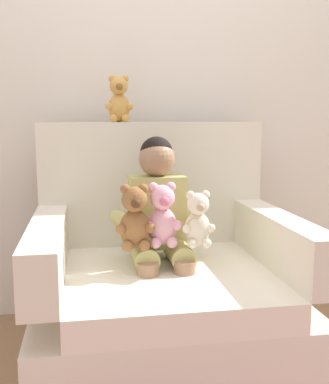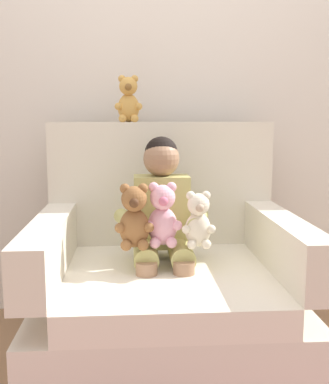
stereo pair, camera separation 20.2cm
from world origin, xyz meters
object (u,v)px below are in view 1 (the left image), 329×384
(armchair, at_px, (164,288))
(seated_child, at_px, (159,217))
(plush_brown, at_px, (135,219))
(plush_honey_on_backrest, at_px, (119,100))
(plush_pink, at_px, (162,216))
(plush_cream, at_px, (198,220))

(armchair, height_order, seated_child, armchair)
(plush_brown, bearing_deg, plush_honey_on_backrest, 114.98)
(plush_pink, bearing_deg, plush_brown, -148.62)
(seated_child, distance_m, plush_cream, 0.21)
(plush_pink, distance_m, plush_honey_on_backrest, 0.71)
(plush_honey_on_backrest, bearing_deg, plush_brown, -74.17)
(plush_pink, xyz_separation_m, plush_honey_on_backrest, (-0.15, 0.47, 0.51))
(plush_pink, bearing_deg, plush_cream, 5.90)
(armchair, relative_size, plush_honey_on_backrest, 4.84)
(plush_brown, xyz_separation_m, plush_honey_on_backrest, (-0.02, 0.50, 0.52))
(armchair, height_order, plush_cream, armchair)
(armchair, bearing_deg, plush_cream, -42.02)
(armchair, distance_m, plush_brown, 0.40)
(armchair, bearing_deg, plush_pink, -103.75)
(armchair, bearing_deg, plush_brown, -141.16)
(seated_child, relative_size, plush_pink, 2.92)
(armchair, bearing_deg, plush_honey_on_backrest, 113.49)
(plush_pink, height_order, plush_cream, plush_pink)
(plush_cream, xyz_separation_m, plush_honey_on_backrest, (-0.30, 0.50, 0.53))
(seated_child, distance_m, plush_pink, 0.13)
(armchair, xyz_separation_m, plush_pink, (-0.02, -0.09, 0.36))
(plush_cream, height_order, plush_honey_on_backrest, plush_honey_on_backrest)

